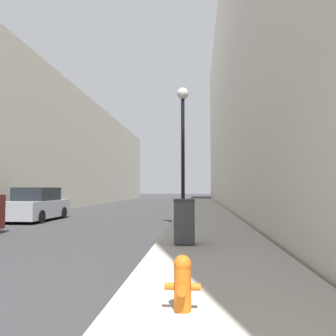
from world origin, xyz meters
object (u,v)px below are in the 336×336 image
lamppost (183,134)px  parked_sedan_near (37,205)px  fire_hydrant (183,281)px  trash_bin (185,221)px

lamppost → parked_sedan_near: (-7.78, 2.33, -3.28)m
fire_hydrant → trash_bin: size_ratio=0.56×
lamppost → parked_sedan_near: lamppost is taller
lamppost → parked_sedan_near: size_ratio=1.37×
trash_bin → parked_sedan_near: bearing=137.9°
fire_hydrant → trash_bin: 5.01m
fire_hydrant → parked_sedan_near: (-8.23, 12.27, 0.29)m
lamppost → parked_sedan_near: 8.76m
fire_hydrant → trash_bin: bearing=92.1°
fire_hydrant → parked_sedan_near: 14.78m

